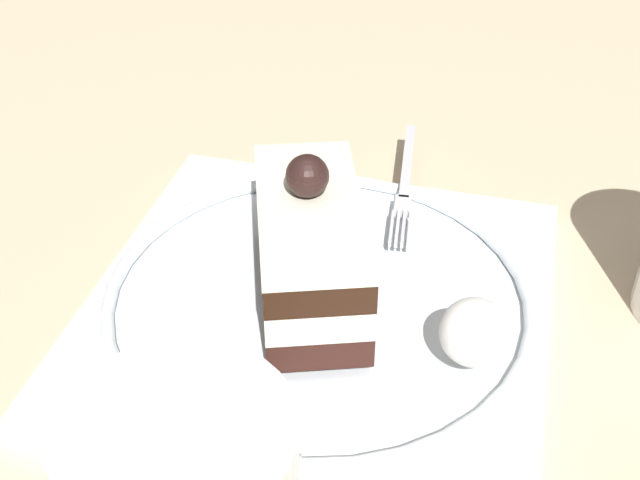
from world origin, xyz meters
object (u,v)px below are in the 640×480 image
at_px(fork, 405,185).
at_px(whipped_cream_dollop, 474,332).
at_px(cake_slice, 310,249).
at_px(dessert_plate, 320,299).

bearing_deg(fork, whipped_cream_dollop, -163.06).
relative_size(whipped_cream_dollop, fork, 0.26).
height_order(cake_slice, fork, cake_slice).
height_order(cake_slice, whipped_cream_dollop, cake_slice).
xyz_separation_m(dessert_plate, fork, (0.10, -0.04, 0.01)).
distance_m(whipped_cream_dollop, fork, 0.15).
relative_size(cake_slice, fork, 0.99).
bearing_deg(fork, cake_slice, 158.27).
height_order(dessert_plate, fork, fork).
relative_size(dessert_plate, whipped_cream_dollop, 7.81).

